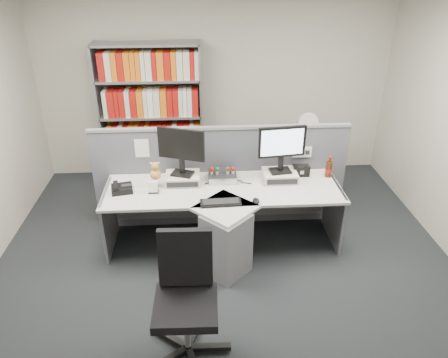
{
  "coord_description": "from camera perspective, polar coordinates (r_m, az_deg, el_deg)",
  "views": [
    {
      "loc": [
        -0.24,
        -3.27,
        2.98
      ],
      "look_at": [
        0.0,
        0.65,
        0.92
      ],
      "focal_mm": 34.15,
      "sensor_mm": 36.0,
      "label": 1
    }
  ],
  "objects": [
    {
      "name": "office_chair",
      "position": [
        3.56,
        -5.12,
        -15.1
      ],
      "size": [
        0.68,
        0.71,
        1.06
      ],
      "color": "silver",
      "rests_on": "ground"
    },
    {
      "name": "desk_fan",
      "position": [
        5.81,
        11.14,
        7.1
      ],
      "size": [
        0.27,
        0.16,
        0.46
      ],
      "color": "white",
      "rests_on": "filing_cabinet"
    },
    {
      "name": "keyboard",
      "position": [
        4.38,
        -0.44,
        -3.16
      ],
      "size": [
        0.43,
        0.18,
        0.03
      ],
      "color": "black",
      "rests_on": "desk"
    },
    {
      "name": "figurines",
      "position": [
        4.78,
        -0.21,
        1.26
      ],
      "size": [
        0.29,
        0.05,
        0.09
      ],
      "color": "beige",
      "rests_on": "desktop_pc"
    },
    {
      "name": "ground",
      "position": [
        4.43,
        0.54,
        -14.59
      ],
      "size": [
        5.5,
        5.5,
        0.0
      ],
      "primitive_type": "plane",
      "color": "#24272A",
      "rests_on": "ground"
    },
    {
      "name": "desktop_pc",
      "position": [
        4.83,
        -0.22,
        0.36
      ],
      "size": [
        0.31,
        0.28,
        0.08
      ],
      "color": "black",
      "rests_on": "desk"
    },
    {
      "name": "partition",
      "position": [
        5.09,
        -0.37,
        0.42
      ],
      "size": [
        3.0,
        0.08,
        1.27
      ],
      "color": "#565762",
      "rests_on": "ground"
    },
    {
      "name": "desk_phone",
      "position": [
        4.73,
        -13.58,
        -1.23
      ],
      "size": [
        0.26,
        0.24,
        0.1
      ],
      "color": "black",
      "rests_on": "desk"
    },
    {
      "name": "desk",
      "position": [
        4.62,
        0.04,
        -5.42
      ],
      "size": [
        2.6,
        1.2,
        0.72
      ],
      "color": "silver",
      "rests_on": "ground"
    },
    {
      "name": "filing_cabinet",
      "position": [
        6.06,
        10.6,
        1.46
      ],
      "size": [
        0.45,
        0.61,
        0.7
      ],
      "color": "gray",
      "rests_on": "ground"
    },
    {
      "name": "desk_calendar",
      "position": [
        4.62,
        -9.45,
        -1.22
      ],
      "size": [
        0.11,
        0.08,
        0.13
      ],
      "color": "black",
      "rests_on": "desk"
    },
    {
      "name": "shelving_unit",
      "position": [
        6.09,
        -9.64,
        8.08
      ],
      "size": [
        1.41,
        0.4,
        2.0
      ],
      "color": "gray",
      "rests_on": "ground"
    },
    {
      "name": "monitor_right",
      "position": [
        4.72,
        7.76,
        4.47
      ],
      "size": [
        0.53,
        0.2,
        0.54
      ],
      "color": "black",
      "rests_on": "monitor_riser_right"
    },
    {
      "name": "room_shell",
      "position": [
        3.49,
        0.67,
        7.74
      ],
      "size": [
        5.04,
        5.54,
        2.72
      ],
      "color": "#BBB5A6",
      "rests_on": "ground"
    },
    {
      "name": "plush_toy",
      "position": [
        4.66,
        -9.18,
        0.92
      ],
      "size": [
        0.12,
        0.12,
        0.21
      ],
      "color": "#C89142",
      "rests_on": "monitor_riser_left"
    },
    {
      "name": "speaker",
      "position": [
        5.0,
        10.27,
        1.14
      ],
      "size": [
        0.19,
        0.1,
        0.13
      ],
      "primitive_type": "cube",
      "color": "black",
      "rests_on": "desk"
    },
    {
      "name": "monitor_left",
      "position": [
        4.63,
        -5.74,
        4.15
      ],
      "size": [
        0.51,
        0.24,
        0.54
      ],
      "color": "black",
      "rests_on": "monitor_riser_left"
    },
    {
      "name": "cola_bottle",
      "position": [
        5.03,
        13.84,
        1.3
      ],
      "size": [
        0.08,
        0.08,
        0.25
      ],
      "color": "#3F190A",
      "rests_on": "desk"
    },
    {
      "name": "mouse",
      "position": [
        4.41,
        4.31,
        -2.94
      ],
      "size": [
        0.07,
        0.11,
        0.04
      ],
      "primitive_type": "ellipsoid",
      "color": "black",
      "rests_on": "desk"
    },
    {
      "name": "monitor_riser_left",
      "position": [
        4.79,
        -5.54,
        0.07
      ],
      "size": [
        0.38,
        0.31,
        0.1
      ],
      "color": "beige",
      "rests_on": "desk"
    },
    {
      "name": "monitor_riser_right",
      "position": [
        4.87,
        7.49,
        0.44
      ],
      "size": [
        0.38,
        0.31,
        0.1
      ],
      "color": "beige",
      "rests_on": "desk"
    }
  ]
}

